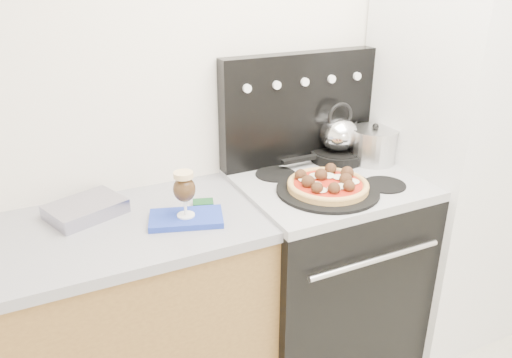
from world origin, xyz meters
TOP-DOWN VIEW (x-y plane):
  - room_shell at (0.00, 0.29)m, footprint 3.52×3.01m
  - base_cabinet at (-1.02, 1.20)m, footprint 1.45×0.60m
  - countertop at (-1.02, 1.20)m, footprint 1.48×0.63m
  - stove_body at (0.08, 1.18)m, footprint 0.76×0.65m
  - cooktop at (0.08, 1.18)m, footprint 0.76×0.65m
  - backguard at (0.08, 1.45)m, footprint 0.76×0.08m
  - fridge at (0.78, 1.15)m, footprint 0.64×0.68m
  - foil_sheet at (-0.91, 1.33)m, footprint 0.32×0.28m
  - oven_mitt at (-0.58, 1.12)m, footprint 0.30×0.23m
  - beer_glass at (-0.58, 1.12)m, footprint 0.10×0.10m
  - pizza_pan at (0.01, 1.08)m, footprint 0.46×0.46m
  - pizza at (0.01, 1.08)m, footprint 0.39×0.39m
  - skillet at (0.25, 1.36)m, footprint 0.26×0.26m
  - tea_kettle at (0.25, 1.36)m, footprint 0.22×0.22m
  - stock_pot at (0.38, 1.27)m, footprint 0.24×0.24m

SIDE VIEW (x-z plane):
  - base_cabinet at x=-1.02m, z-range 0.00..0.86m
  - stove_body at x=0.08m, z-range 0.00..0.88m
  - countertop at x=-1.02m, z-range 0.86..0.90m
  - cooktop at x=0.08m, z-range 0.88..0.92m
  - oven_mitt at x=-0.58m, z-range 0.90..0.92m
  - foil_sheet at x=-0.91m, z-range 0.90..0.95m
  - pizza_pan at x=0.01m, z-range 0.92..0.93m
  - skillet at x=0.25m, z-range 0.92..0.97m
  - fridge at x=0.78m, z-range 0.00..1.90m
  - pizza at x=0.01m, z-range 0.93..0.98m
  - stock_pot at x=0.38m, z-range 0.92..1.07m
  - beer_glass at x=-0.58m, z-range 0.92..1.10m
  - tea_kettle at x=0.25m, z-range 0.97..1.16m
  - backguard at x=0.08m, z-range 0.92..1.42m
  - room_shell at x=0.00m, z-range -0.01..2.51m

